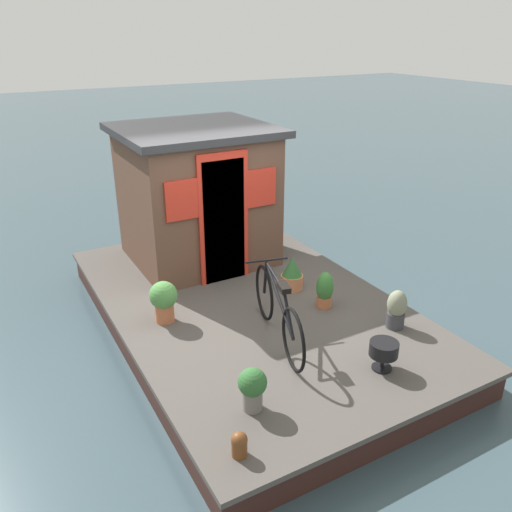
% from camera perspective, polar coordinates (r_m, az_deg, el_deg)
% --- Properties ---
extents(ground_plane, '(60.00, 60.00, 0.00)m').
position_cam_1_polar(ground_plane, '(6.98, -0.81, -7.62)').
color(ground_plane, '#384C54').
extents(houseboat_deck, '(5.36, 3.38, 0.39)m').
position_cam_1_polar(houseboat_deck, '(6.88, -0.82, -6.23)').
color(houseboat_deck, '#4C4742').
rests_on(houseboat_deck, ground_plane).
extents(houseboat_cabin, '(1.95, 2.12, 1.98)m').
position_cam_1_polar(houseboat_cabin, '(7.71, -6.47, 6.71)').
color(houseboat_cabin, brown).
rests_on(houseboat_cabin, houseboat_deck).
extents(bicycle, '(1.69, 0.58, 0.81)m').
position_cam_1_polar(bicycle, '(5.78, 2.39, -6.05)').
color(bicycle, black).
rests_on(bicycle, houseboat_deck).
extents(potted_plant_fern, '(0.27, 0.27, 0.43)m').
position_cam_1_polar(potted_plant_fern, '(4.89, -0.39, -14.13)').
color(potted_plant_fern, slate).
rests_on(potted_plant_fern, houseboat_deck).
extents(potted_plant_sage, '(0.23, 0.23, 0.48)m').
position_cam_1_polar(potted_plant_sage, '(6.30, 15.13, -5.63)').
color(potted_plant_sage, '#38383D').
rests_on(potted_plant_sage, houseboat_deck).
extents(potted_plant_thyme, '(0.22, 0.22, 0.47)m').
position_cam_1_polar(potted_plant_thyme, '(6.58, 7.54, -3.71)').
color(potted_plant_thyme, '#B2603D').
rests_on(potted_plant_thyme, houseboat_deck).
extents(potted_plant_geranium, '(0.30, 0.30, 0.46)m').
position_cam_1_polar(potted_plant_geranium, '(6.98, 3.97, -1.96)').
color(potted_plant_geranium, '#C6754C').
rests_on(potted_plant_geranium, houseboat_deck).
extents(potted_plant_basil, '(0.33, 0.33, 0.52)m').
position_cam_1_polar(potted_plant_basil, '(6.27, -10.08, -4.69)').
color(potted_plant_basil, '#B2603D').
rests_on(potted_plant_basil, houseboat_deck).
extents(charcoal_grill, '(0.30, 0.30, 0.32)m').
position_cam_1_polar(charcoal_grill, '(5.55, 13.81, -9.98)').
color(charcoal_grill, black).
rests_on(charcoal_grill, houseboat_deck).
extents(mooring_bollard, '(0.14, 0.14, 0.23)m').
position_cam_1_polar(mooring_bollard, '(4.54, -1.83, -19.86)').
color(mooring_bollard, brown).
rests_on(mooring_bollard, houseboat_deck).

